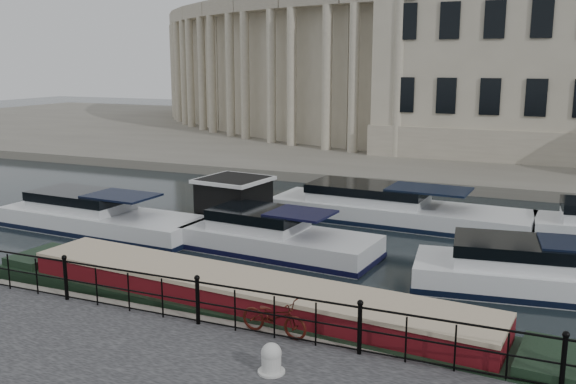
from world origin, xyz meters
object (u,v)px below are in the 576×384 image
at_px(bicycle, 274,317).
at_px(harbour_hut, 234,206).
at_px(narrowboat, 245,309).
at_px(mooring_bollard, 271,359).

bearing_deg(bicycle, harbour_hut, 37.92).
bearing_deg(narrowboat, mooring_bollard, -49.93).
distance_m(bicycle, narrowboat, 2.23).
bearing_deg(bicycle, mooring_bollard, -151.90).
bearing_deg(bicycle, narrowboat, 50.91).
height_order(mooring_bollard, narrowboat, narrowboat).
relative_size(mooring_bollard, harbour_hut, 0.17).
height_order(narrowboat, harbour_hut, harbour_hut).
distance_m(bicycle, mooring_bollard, 1.81).
xyz_separation_m(mooring_bollard, harbour_hut, (-6.90, 11.34, 0.11)).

